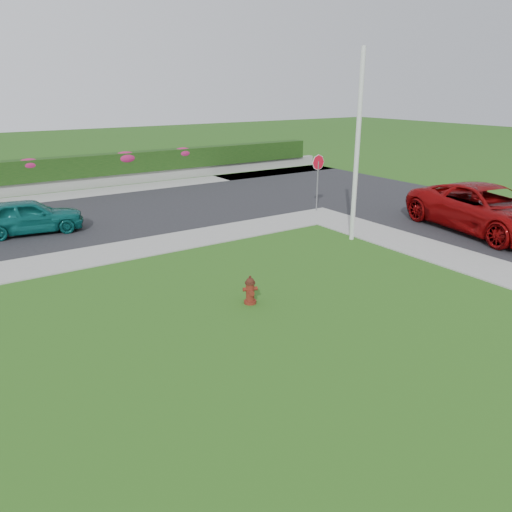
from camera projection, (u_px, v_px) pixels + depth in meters
ground at (347, 356)px, 10.01m from camera, size 120.00×120.00×0.00m
street_right at (502, 224)px, 19.45m from camera, size 8.00×32.00×0.04m
curb_corner at (320, 216)px, 20.76m from camera, size 2.00×2.00×0.04m
sidewalk_beyond at (62, 196)px, 24.45m from camera, size 34.00×2.00×0.04m
retaining_wall at (54, 186)px, 25.54m from camera, size 34.00×0.40×0.60m
hedge at (51, 169)px, 25.34m from camera, size 32.00×0.90×1.10m
fire_hydrant at (250, 290)px, 12.32m from camera, size 0.38×0.36×0.72m
suv_red at (487, 209)px, 18.13m from camera, size 3.88×6.53×1.70m
sedan_teal at (29, 216)px, 18.04m from camera, size 3.90×2.03×1.27m
utility_pole at (357, 148)px, 16.62m from camera, size 0.16×0.16×6.33m
stop_sign at (318, 170)px, 21.01m from camera, size 0.66×0.06×2.43m
flower_clump_d at (29, 165)px, 24.61m from camera, size 1.21×0.78×0.60m
flower_clump_e at (125, 158)px, 27.20m from camera, size 1.37×0.88×0.69m
flower_clump_f at (183, 153)px, 29.00m from camera, size 1.24×0.80×0.62m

